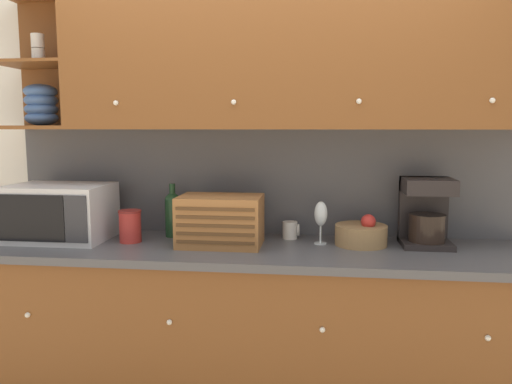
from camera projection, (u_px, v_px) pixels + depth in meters
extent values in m
cube|color=white|center=(262.00, 174.00, 2.88)|extent=(5.25, 0.06, 2.60)
cube|color=brown|center=(254.00, 338.00, 2.64)|extent=(2.85, 0.65, 0.92)
cube|color=#4C4C51|center=(253.00, 251.00, 2.57)|extent=(2.87, 0.68, 0.04)
sphere|color=white|center=(28.00, 315.00, 2.42)|extent=(0.03, 0.03, 0.03)
sphere|color=white|center=(169.00, 322.00, 2.34)|extent=(0.03, 0.03, 0.03)
sphere|color=white|center=(322.00, 330.00, 2.25)|extent=(0.03, 0.03, 0.03)
sphere|color=white|center=(488.00, 338.00, 2.16)|extent=(0.03, 0.03, 0.03)
cube|color=#4C4C51|center=(261.00, 182.00, 2.85)|extent=(2.85, 0.01, 0.60)
cube|color=brown|center=(297.00, 57.00, 2.57)|extent=(2.43, 0.36, 0.74)
cube|color=brown|center=(55.00, 65.00, 2.92)|extent=(0.42, 0.02, 0.74)
cube|color=brown|center=(42.00, 127.00, 2.79)|extent=(0.42, 0.36, 0.02)
cube|color=brown|center=(39.00, 64.00, 2.75)|extent=(0.42, 0.36, 0.02)
sphere|color=white|center=(116.00, 103.00, 2.53)|extent=(0.03, 0.03, 0.03)
sphere|color=white|center=(234.00, 102.00, 2.45)|extent=(0.03, 0.03, 0.03)
sphere|color=white|center=(359.00, 101.00, 2.38)|extent=(0.03, 0.03, 0.03)
sphere|color=white|center=(492.00, 100.00, 2.30)|extent=(0.03, 0.03, 0.03)
ellipsoid|color=#3D5B93|center=(42.00, 118.00, 2.79)|extent=(0.18, 0.18, 0.08)
ellipsoid|color=#3D5B93|center=(41.00, 109.00, 2.78)|extent=(0.18, 0.18, 0.08)
ellipsoid|color=#3D5B93|center=(41.00, 100.00, 2.77)|extent=(0.18, 0.18, 0.08)
ellipsoid|color=#3D5B93|center=(40.00, 91.00, 2.77)|extent=(0.18, 0.18, 0.08)
cylinder|color=silver|center=(38.00, 56.00, 2.74)|extent=(0.07, 0.07, 0.08)
cylinder|color=silver|center=(38.00, 41.00, 2.73)|extent=(0.07, 0.07, 0.08)
cube|color=silver|center=(60.00, 212.00, 2.72)|extent=(0.53, 0.38, 0.30)
cube|color=black|center=(30.00, 218.00, 2.53)|extent=(0.37, 0.01, 0.24)
cube|color=#2D2D33|center=(76.00, 219.00, 2.50)|extent=(0.12, 0.01, 0.24)
cylinder|color=#B22D28|center=(130.00, 227.00, 2.66)|extent=(0.12, 0.12, 0.16)
cylinder|color=maroon|center=(130.00, 211.00, 2.65)|extent=(0.12, 0.12, 0.01)
cylinder|color=#19381E|center=(173.00, 219.00, 2.80)|extent=(0.09, 0.09, 0.20)
sphere|color=#19381E|center=(173.00, 201.00, 2.78)|extent=(0.09, 0.09, 0.09)
cylinder|color=#19381E|center=(172.00, 190.00, 2.77)|extent=(0.03, 0.03, 0.07)
cube|color=#996033|center=(221.00, 221.00, 2.58)|extent=(0.43, 0.28, 0.26)
cube|color=#54351C|center=(215.00, 243.00, 2.45)|extent=(0.39, 0.01, 0.02)
cube|color=#54351C|center=(215.00, 234.00, 2.45)|extent=(0.39, 0.01, 0.02)
cube|color=#54351C|center=(215.00, 226.00, 2.44)|extent=(0.39, 0.01, 0.02)
cube|color=#54351C|center=(215.00, 218.00, 2.44)|extent=(0.39, 0.01, 0.02)
cube|color=#54351C|center=(215.00, 209.00, 2.43)|extent=(0.39, 0.01, 0.02)
cylinder|color=silver|center=(290.00, 230.00, 2.75)|extent=(0.08, 0.08, 0.10)
torus|color=silver|center=(298.00, 230.00, 2.74)|extent=(0.01, 0.07, 0.07)
cylinder|color=silver|center=(320.00, 243.00, 2.63)|extent=(0.07, 0.07, 0.01)
cylinder|color=silver|center=(320.00, 234.00, 2.62)|extent=(0.01, 0.01, 0.09)
ellipsoid|color=silver|center=(321.00, 214.00, 2.61)|extent=(0.07, 0.07, 0.13)
cylinder|color=#937047|center=(361.00, 235.00, 2.60)|extent=(0.27, 0.27, 0.11)
sphere|color=red|center=(368.00, 222.00, 2.56)|extent=(0.08, 0.08, 0.08)
cube|color=black|center=(425.00, 243.00, 2.57)|extent=(0.25, 0.24, 0.03)
cylinder|color=black|center=(427.00, 228.00, 2.55)|extent=(0.18, 0.18, 0.14)
cube|color=black|center=(423.00, 210.00, 2.65)|extent=(0.25, 0.05, 0.35)
cube|color=black|center=(428.00, 186.00, 2.54)|extent=(0.25, 0.24, 0.08)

